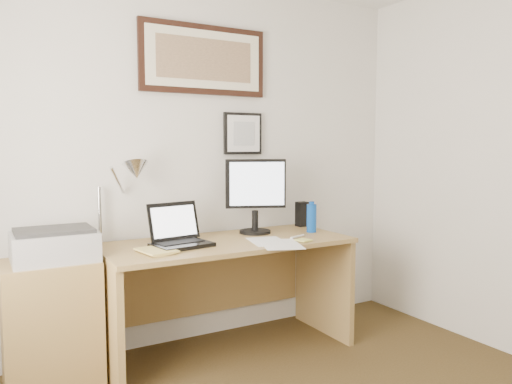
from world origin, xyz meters
TOP-DOWN VIEW (x-y plane):
  - wall_back at (0.00, 2.00)m, footprint 3.50×0.02m
  - side_cabinet at (-0.92, 1.68)m, footprint 0.50×0.40m
  - water_bottle at (0.81, 1.62)m, footprint 0.07×0.07m
  - bottle_cap at (0.81, 1.62)m, footprint 0.04×0.04m
  - speaker at (0.91, 1.87)m, footprint 0.08×0.07m
  - paper_sheet_a at (0.36, 1.48)m, footprint 0.28×0.35m
  - paper_sheet_b at (0.38, 1.34)m, footprint 0.33×0.39m
  - sticky_pad at (0.57, 1.37)m, footprint 0.10×0.10m
  - marker_pen at (0.60, 1.49)m, footprint 0.14×0.06m
  - book at (-0.45, 1.50)m, footprint 0.21×0.26m
  - desk at (0.15, 1.72)m, footprint 1.60×0.70m
  - laptop at (-0.18, 1.64)m, footprint 0.37×0.34m
  - lcd_monitor at (0.44, 1.77)m, footprint 0.40×0.22m
  - printer at (-0.89, 1.67)m, footprint 0.44×0.34m
  - desk_lamp at (-0.41, 1.81)m, footprint 0.29×0.27m
  - picture_large at (0.15, 1.97)m, footprint 0.92×0.04m
  - picture_small at (0.45, 1.97)m, footprint 0.30×0.03m

SIDE VIEW (x-z plane):
  - side_cabinet at x=-0.92m, z-range 0.00..0.73m
  - desk at x=0.15m, z-range 0.14..0.89m
  - paper_sheet_a at x=0.36m, z-range 0.75..0.75m
  - paper_sheet_b at x=0.38m, z-range 0.75..0.75m
  - sticky_pad at x=0.57m, z-range 0.75..0.76m
  - marker_pen at x=0.60m, z-range 0.75..0.77m
  - book at x=-0.45m, z-range 0.75..0.77m
  - laptop at x=-0.18m, z-range 0.68..0.94m
  - printer at x=-0.89m, z-range 0.73..0.91m
  - speaker at x=0.91m, z-range 0.75..0.94m
  - water_bottle at x=0.81m, z-range 0.75..0.95m
  - bottle_cap at x=0.81m, z-range 0.95..0.97m
  - lcd_monitor at x=0.44m, z-range 0.78..1.30m
  - desk_lamp at x=-0.41m, z-range 0.92..1.45m
  - wall_back at x=0.00m, z-range 0.00..2.50m
  - picture_small at x=0.45m, z-range 1.30..1.60m
  - picture_large at x=0.15m, z-range 1.72..2.19m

